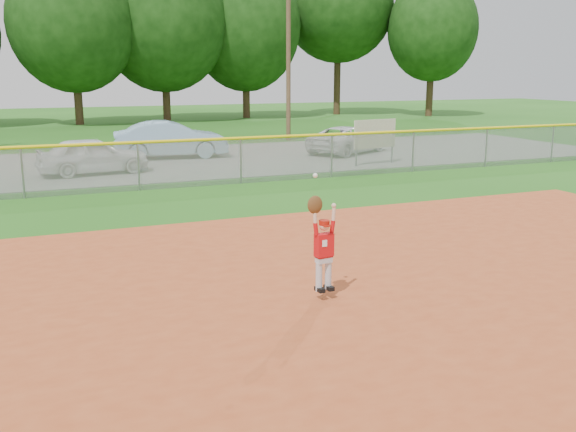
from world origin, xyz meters
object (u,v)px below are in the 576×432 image
object	(u,v)px
car_white_a	(93,155)
car_white_b	(348,140)
car_blue	(171,140)
ballplayer	(323,244)
sponsor_sign	(375,135)

from	to	relation	value
car_white_a	car_white_b	xyz separation A→B (m)	(11.25, 1.84, -0.06)
car_blue	ballplayer	distance (m)	18.25
car_white_a	car_white_b	distance (m)	11.40
car_white_b	car_white_a	bearing A→B (deg)	69.98
ballplayer	car_blue	bearing A→B (deg)	85.17
car_blue	car_white_b	distance (m)	7.86
car_white_a	car_blue	distance (m)	4.80
car_white_b	ballplayer	size ratio (longest dim) A/B	2.24
ballplayer	sponsor_sign	bearing A→B (deg)	56.99
car_white_a	sponsor_sign	xyz separation A→B (m)	(10.51, -1.81, 0.50)
car_blue	ballplayer	bearing A→B (deg)	-178.62
car_white_a	car_blue	xyz separation A→B (m)	(3.52, 3.25, 0.12)
car_blue	ballplayer	world-z (taller)	ballplayer
car_blue	sponsor_sign	world-z (taller)	sponsor_sign
car_white_b	sponsor_sign	size ratio (longest dim) A/B	2.15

